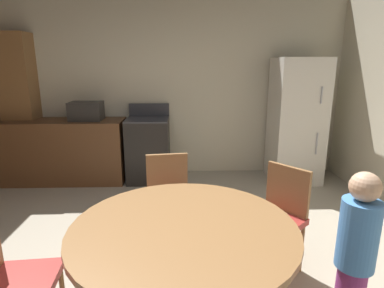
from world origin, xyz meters
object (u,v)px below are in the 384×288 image
at_px(chair_northeast, 278,213).
at_px(chair_west, 6,277).
at_px(chair_north, 169,196).
at_px(oven_range, 149,149).
at_px(dining_table, 184,248).
at_px(microwave, 86,111).
at_px(refrigerator, 296,121).
at_px(person_child, 355,254).

height_order(chair_northeast, chair_west, same).
bearing_deg(chair_north, oven_range, -176.00).
bearing_deg(dining_table, oven_range, 100.11).
bearing_deg(microwave, chair_northeast, -45.10).
relative_size(refrigerator, chair_north, 2.02).
distance_m(microwave, dining_table, 3.12).
distance_m(dining_table, chair_north, 1.02).
bearing_deg(oven_range, chair_west, -100.07).
height_order(refrigerator, dining_table, refrigerator).
bearing_deg(person_child, chair_north, -39.87).
distance_m(oven_range, refrigerator, 2.17).
bearing_deg(dining_table, chair_northeast, 40.19).
bearing_deg(chair_north, refrigerator, 126.85).
bearing_deg(microwave, chair_west, -83.09).
distance_m(refrigerator, chair_west, 3.88).
distance_m(dining_table, person_child, 1.01).
distance_m(chair_west, person_child, 2.02).
bearing_deg(chair_northeast, chair_north, -61.33).
relative_size(oven_range, chair_west, 1.26).
bearing_deg(chair_west, refrigerator, 42.14).
bearing_deg(chair_northeast, oven_range, -99.49).
xyz_separation_m(refrigerator, dining_table, (-1.64, -2.73, -0.27)).
height_order(chair_northeast, chair_north, same).
distance_m(microwave, chair_north, 2.22).
distance_m(oven_range, person_child, 3.21).
bearing_deg(refrigerator, dining_table, -120.93).
bearing_deg(chair_northeast, microwave, -85.29).
relative_size(oven_range, person_child, 1.01).
distance_m(oven_range, chair_west, 2.91).
distance_m(refrigerator, dining_table, 3.20).
bearing_deg(oven_range, person_child, -62.02).
height_order(chair_northeast, person_child, person_child).
bearing_deg(chair_west, dining_table, 0.00).
bearing_deg(refrigerator, chair_west, -133.20).
distance_m(dining_table, chair_west, 1.02).
bearing_deg(person_child, chair_northeast, -68.50).
relative_size(refrigerator, chair_west, 2.02).
height_order(microwave, chair_north, microwave).
distance_m(chair_north, chair_west, 1.39).
bearing_deg(dining_table, person_child, -2.70).
height_order(oven_range, refrigerator, refrigerator).
xyz_separation_m(oven_range, chair_west, (-0.51, -2.87, 0.03)).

